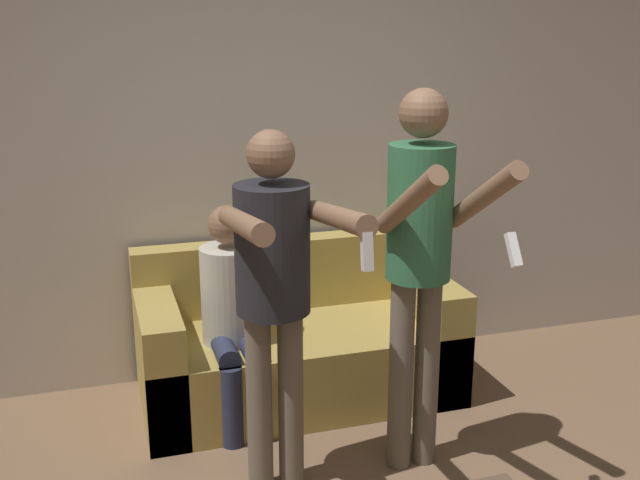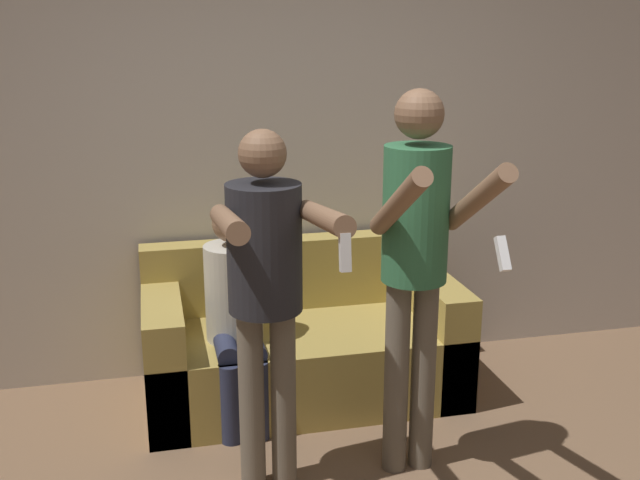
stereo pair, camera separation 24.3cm
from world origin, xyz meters
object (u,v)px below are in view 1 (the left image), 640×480
(couch, at_px, (297,346))
(person_standing_left, at_px, (275,277))
(person_seated, at_px, (233,308))
(person_standing_right, at_px, (421,246))

(couch, height_order, person_standing_left, person_standing_left)
(couch, distance_m, person_standing_left, 1.16)
(person_standing_left, distance_m, person_seated, 0.79)
(person_standing_left, bearing_deg, couch, 69.28)
(person_standing_right, distance_m, person_seated, 1.08)
(person_seated, bearing_deg, person_standing_left, -85.41)
(person_standing_right, bearing_deg, person_seated, 136.14)
(couch, distance_m, person_standing_right, 1.20)
(person_standing_right, bearing_deg, couch, 110.91)
(couch, height_order, person_standing_right, person_standing_right)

